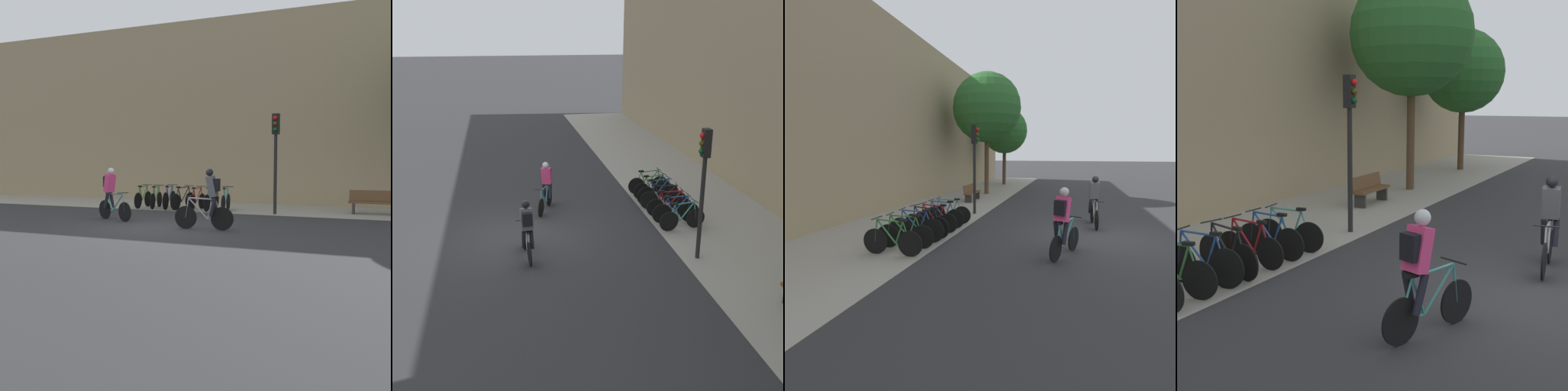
% 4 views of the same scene
% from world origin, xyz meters
% --- Properties ---
extents(ground, '(200.00, 200.00, 0.00)m').
position_xyz_m(ground, '(0.00, 0.00, 0.00)').
color(ground, '#2B2B2D').
extents(kerb_strip, '(44.00, 4.50, 0.01)m').
position_xyz_m(kerb_strip, '(0.00, 6.75, 0.00)').
color(kerb_strip, gray).
rests_on(kerb_strip, ground).
extents(cyclist_pink, '(1.64, 0.72, 1.76)m').
position_xyz_m(cyclist_pink, '(-2.33, 1.17, 0.95)').
color(cyclist_pink, black).
rests_on(cyclist_pink, ground).
extents(cyclist_grey, '(1.78, 0.47, 1.78)m').
position_xyz_m(cyclist_grey, '(1.62, 0.21, 0.95)').
color(cyclist_grey, black).
rests_on(cyclist_grey, ground).
extents(parked_bike_0, '(0.46, 1.64, 0.97)m').
position_xyz_m(parked_bike_0, '(-3.38, 5.29, 0.40)').
color(parked_bike_0, black).
rests_on(parked_bike_0, ground).
extents(parked_bike_1, '(0.46, 1.60, 0.96)m').
position_xyz_m(parked_bike_1, '(-2.76, 5.29, 0.39)').
color(parked_bike_1, black).
rests_on(parked_bike_1, ground).
extents(parked_bike_2, '(0.46, 1.67, 0.99)m').
position_xyz_m(parked_bike_2, '(-2.14, 5.29, 0.41)').
color(parked_bike_2, black).
rests_on(parked_bike_2, ground).
extents(parked_bike_3, '(0.50, 1.68, 0.97)m').
position_xyz_m(parked_bike_3, '(-1.52, 5.29, 0.40)').
color(parked_bike_3, black).
rests_on(parked_bike_3, ground).
extents(parked_bike_4, '(0.46, 1.63, 0.95)m').
position_xyz_m(parked_bike_4, '(-0.90, 5.29, 0.39)').
color(parked_bike_4, black).
rests_on(parked_bike_4, ground).
extents(parked_bike_5, '(0.46, 1.64, 0.97)m').
position_xyz_m(parked_bike_5, '(-0.28, 5.29, 0.40)').
color(parked_bike_5, black).
rests_on(parked_bike_5, ground).
extents(parked_bike_6, '(0.46, 1.61, 0.96)m').
position_xyz_m(parked_bike_6, '(0.34, 5.29, 0.39)').
color(parked_bike_6, black).
rests_on(parked_bike_6, ground).
extents(traffic_light_pole, '(0.26, 0.30, 3.73)m').
position_xyz_m(traffic_light_pole, '(2.39, 4.96, 2.58)').
color(traffic_light_pole, black).
rests_on(traffic_light_pole, ground).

